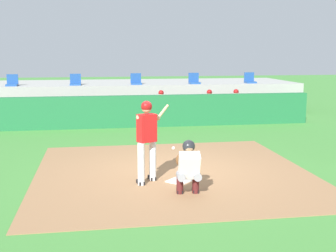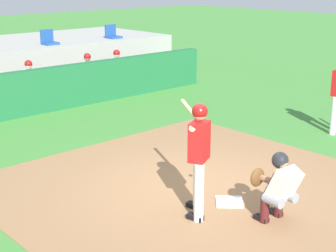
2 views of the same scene
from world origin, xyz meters
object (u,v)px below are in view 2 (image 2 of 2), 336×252
batter_at_plate (199,152)px  dugout_player_2 (119,69)px  stadium_seat_4 (112,34)px  home_plate (229,202)px  dugout_player_0 (32,82)px  dugout_player_1 (90,74)px  stadium_seat_3 (49,40)px  catcher_crouched (278,185)px

batter_at_plate → dugout_player_2: batter_at_plate is taller
batter_at_plate → stadium_seat_4: bearing=59.8°
home_plate → dugout_player_2: bearing=64.2°
dugout_player_0 → dugout_player_1: (1.99, 0.00, 0.00)m
dugout_player_0 → dugout_player_1: 1.99m
stadium_seat_4 → dugout_player_2: bearing=-121.8°
dugout_player_1 → stadium_seat_3: size_ratio=2.71×
dugout_player_0 → stadium_seat_3: (1.78, 2.03, 0.86)m
dugout_player_2 → stadium_seat_4: stadium_seat_4 is taller
catcher_crouched → dugout_player_0: bearing=84.9°
dugout_player_2 → stadium_seat_3: bearing=123.3°
batter_at_plate → home_plate: bearing=-5.5°
dugout_player_0 → dugout_player_2: 3.11m
stadium_seat_4 → stadium_seat_3: bearing=180.0°
dugout_player_0 → stadium_seat_3: bearing=48.9°
dugout_player_1 → stadium_seat_3: bearing=95.9°
home_plate → catcher_crouched: (0.01, -0.92, 0.58)m
home_plate → stadium_seat_3: (2.60, 10.18, 1.51)m
dugout_player_0 → stadium_seat_4: 4.90m
home_plate → catcher_crouched: catcher_crouched is taller
batter_at_plate → dugout_player_1: (3.49, 8.08, -0.36)m
catcher_crouched → stadium_seat_3: 11.43m
dugout_player_2 → batter_at_plate: bearing=-119.8°
home_plate → stadium_seat_3: 10.61m
home_plate → stadium_seat_4: 11.53m
stadium_seat_3 → stadium_seat_4: bearing=0.0°
dugout_player_0 → stadium_seat_4: (4.38, 2.03, 0.86)m
catcher_crouched → dugout_player_2: bearing=66.6°
dugout_player_2 → stadium_seat_3: size_ratio=2.71×
dugout_player_0 → stadium_seat_3: stadium_seat_3 is taller
dugout_player_1 → dugout_player_2: size_ratio=1.00×
stadium_seat_3 → dugout_player_0: bearing=-131.1°
catcher_crouched → stadium_seat_3: bearing=76.9°
catcher_crouched → dugout_player_0: size_ratio=1.39×
batter_at_plate → dugout_player_2: 9.31m
batter_at_plate → stadium_seat_4: stadium_seat_4 is taller
home_plate → dugout_player_2: size_ratio=0.34×
home_plate → dugout_player_0: 8.21m
home_plate → dugout_player_1: (2.81, 8.14, 0.65)m
dugout_player_2 → stadium_seat_4: bearing=58.2°
home_plate → dugout_player_2: dugout_player_2 is taller
dugout_player_1 → stadium_seat_4: bearing=40.4°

